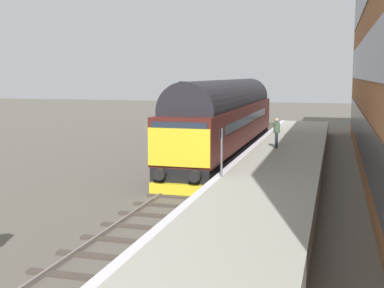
% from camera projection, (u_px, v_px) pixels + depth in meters
% --- Properties ---
extents(ground_plane, '(140.00, 140.00, 0.00)m').
position_uv_depth(ground_plane, '(199.00, 181.00, 24.28)').
color(ground_plane, '#5E584E').
rests_on(ground_plane, ground).
extents(track_main, '(2.50, 60.00, 0.15)m').
position_uv_depth(track_main, '(199.00, 179.00, 24.27)').
color(track_main, gray).
rests_on(track_main, ground).
extents(station_platform, '(4.00, 44.00, 1.01)m').
position_uv_depth(station_platform, '(276.00, 174.00, 23.25)').
color(station_platform, '#A7A696').
rests_on(station_platform, ground).
extents(diesel_locomotive, '(2.74, 19.06, 4.68)m').
position_uv_depth(diesel_locomotive, '(226.00, 118.00, 29.78)').
color(diesel_locomotive, black).
rests_on(diesel_locomotive, ground).
extents(signal_post_mid, '(0.44, 0.22, 4.59)m').
position_uv_depth(signal_post_mid, '(183.00, 111.00, 28.80)').
color(signal_post_mid, gray).
rests_on(signal_post_mid, ground).
extents(platform_number_sign, '(0.10, 0.44, 1.90)m').
position_uv_depth(platform_number_sign, '(221.00, 145.00, 19.98)').
color(platform_number_sign, slate).
rests_on(platform_number_sign, station_platform).
extents(waiting_passenger, '(0.36, 0.51, 1.64)m').
position_uv_depth(waiting_passenger, '(277.00, 130.00, 27.85)').
color(waiting_passenger, '#2B363F').
rests_on(waiting_passenger, station_platform).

